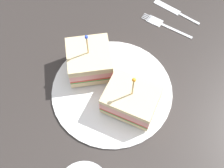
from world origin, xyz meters
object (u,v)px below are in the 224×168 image
sandwich_half_front (131,100)px  fork (161,24)px  plate (112,90)px  sandwich_half_back (89,60)px  knife (174,10)px

sandwich_half_front → fork: (9.29, 20.86, -3.19)cm
plate → fork: (12.70, 17.01, -0.27)cm
sandwich_half_back → fork: sandwich_half_back is taller
sandwich_half_back → knife: 26.17cm
plate → sandwich_half_front: sandwich_half_front is taller
plate → knife: size_ratio=2.44×
sandwich_half_back → fork: size_ratio=0.96×
sandwich_half_front → fork: size_ratio=1.10×
plate → sandwich_half_back: bearing=128.6°
fork → knife: 5.43cm
sandwich_half_front → knife: (13.03, 24.79, -3.19)cm
sandwich_half_back → sandwich_half_front: bearing=-50.1°
sandwich_half_back → plate: bearing=-51.4°
knife → fork: bearing=-133.6°
sandwich_half_front → sandwich_half_back: size_ratio=1.15×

